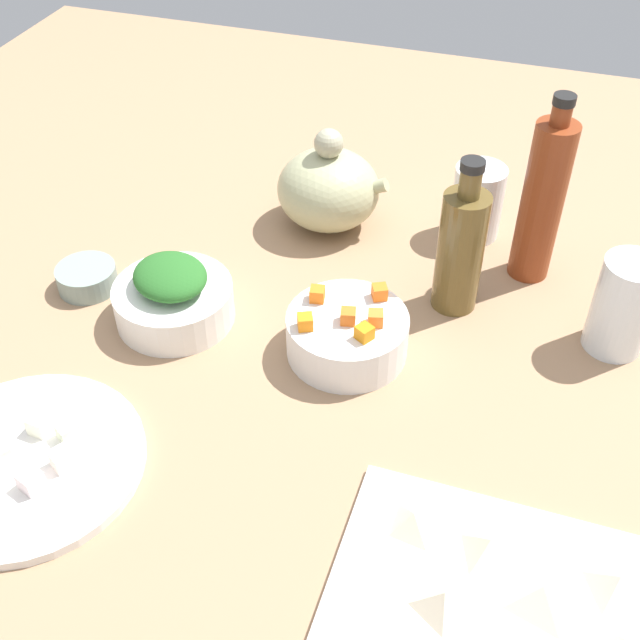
{
  "coord_description": "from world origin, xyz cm",
  "views": [
    {
      "loc": [
        22.28,
        -69.32,
        72.6
      ],
      "look_at": [
        0.0,
        0.0,
        8.0
      ],
      "focal_mm": 44.48,
      "sensor_mm": 36.0,
      "label": 1
    }
  ],
  "objects_px": {
    "bottle_0": "(542,200)",
    "bowl_greens": "(175,302)",
    "plate_tofu": "(27,462)",
    "drinking_glass_0": "(623,306)",
    "teapot": "(329,188)",
    "bowl_carrots": "(347,335)",
    "drinking_glass_1": "(477,202)",
    "cutting_board": "(511,604)",
    "bowl_small_side": "(87,278)",
    "bottle_1": "(461,248)"
  },
  "relations": [
    {
      "from": "bottle_0",
      "to": "bowl_greens",
      "type": "bearing_deg",
      "value": -150.71
    },
    {
      "from": "plate_tofu",
      "to": "drinking_glass_0",
      "type": "distance_m",
      "value": 0.72
    },
    {
      "from": "plate_tofu",
      "to": "bottle_0",
      "type": "xyz_separation_m",
      "value": [
        0.48,
        0.52,
        0.11
      ]
    },
    {
      "from": "bowl_greens",
      "to": "teapot",
      "type": "xyz_separation_m",
      "value": [
        0.13,
        0.27,
        0.04
      ]
    },
    {
      "from": "bowl_carrots",
      "to": "bottle_0",
      "type": "relative_size",
      "value": 0.57
    },
    {
      "from": "plate_tofu",
      "to": "drinking_glass_1",
      "type": "bearing_deg",
      "value": 56.43
    },
    {
      "from": "plate_tofu",
      "to": "bowl_greens",
      "type": "distance_m",
      "value": 0.28
    },
    {
      "from": "cutting_board",
      "to": "drinking_glass_1",
      "type": "xyz_separation_m",
      "value": [
        -0.14,
        0.59,
        0.05
      ]
    },
    {
      "from": "bottle_0",
      "to": "drinking_glass_0",
      "type": "bearing_deg",
      "value": -45.05
    },
    {
      "from": "plate_tofu",
      "to": "teapot",
      "type": "distance_m",
      "value": 0.58
    },
    {
      "from": "plate_tofu",
      "to": "teapot",
      "type": "bearing_deg",
      "value": 72.3
    },
    {
      "from": "bowl_carrots",
      "to": "drinking_glass_1",
      "type": "relative_size",
      "value": 1.37
    },
    {
      "from": "bowl_small_side",
      "to": "bowl_carrots",
      "type": "bearing_deg",
      "value": -2.13
    },
    {
      "from": "bowl_small_side",
      "to": "drinking_glass_1",
      "type": "bearing_deg",
      "value": 31.05
    },
    {
      "from": "bottle_1",
      "to": "drinking_glass_1",
      "type": "relative_size",
      "value": 1.98
    },
    {
      "from": "bowl_small_side",
      "to": "bottle_1",
      "type": "relative_size",
      "value": 0.37
    },
    {
      "from": "bowl_carrots",
      "to": "bottle_0",
      "type": "bearing_deg",
      "value": 49.98
    },
    {
      "from": "bottle_0",
      "to": "plate_tofu",
      "type": "bearing_deg",
      "value": -132.85
    },
    {
      "from": "bowl_greens",
      "to": "drinking_glass_1",
      "type": "bearing_deg",
      "value": 42.43
    },
    {
      "from": "bottle_0",
      "to": "drinking_glass_0",
      "type": "relative_size",
      "value": 2.07
    },
    {
      "from": "drinking_glass_0",
      "to": "drinking_glass_1",
      "type": "relative_size",
      "value": 1.17
    },
    {
      "from": "bowl_carrots",
      "to": "bottle_0",
      "type": "height_order",
      "value": "bottle_0"
    },
    {
      "from": "drinking_glass_1",
      "to": "bottle_0",
      "type": "bearing_deg",
      "value": -37.97
    },
    {
      "from": "plate_tofu",
      "to": "teapot",
      "type": "height_order",
      "value": "teapot"
    },
    {
      "from": "bowl_small_side",
      "to": "bottle_0",
      "type": "distance_m",
      "value": 0.63
    },
    {
      "from": "drinking_glass_1",
      "to": "drinking_glass_0",
      "type": "bearing_deg",
      "value": -42.21
    },
    {
      "from": "bowl_greens",
      "to": "bowl_small_side",
      "type": "relative_size",
      "value": 1.9
    },
    {
      "from": "cutting_board",
      "to": "bowl_greens",
      "type": "bearing_deg",
      "value": 149.65
    },
    {
      "from": "cutting_board",
      "to": "bowl_carrots",
      "type": "bearing_deg",
      "value": 130.52
    },
    {
      "from": "cutting_board",
      "to": "bowl_greens",
      "type": "xyz_separation_m",
      "value": [
        -0.48,
        0.28,
        0.02
      ]
    },
    {
      "from": "bottle_0",
      "to": "bottle_1",
      "type": "relative_size",
      "value": 1.23
    },
    {
      "from": "bottle_0",
      "to": "teapot",
      "type": "bearing_deg",
      "value": 174.52
    },
    {
      "from": "plate_tofu",
      "to": "bowl_carrots",
      "type": "relative_size",
      "value": 1.7
    },
    {
      "from": "bowl_greens",
      "to": "bottle_0",
      "type": "height_order",
      "value": "bottle_0"
    },
    {
      "from": "bowl_carrots",
      "to": "bowl_small_side",
      "type": "xyz_separation_m",
      "value": [
        -0.38,
        0.01,
        -0.01
      ]
    },
    {
      "from": "bowl_carrots",
      "to": "bottle_1",
      "type": "bearing_deg",
      "value": 50.83
    },
    {
      "from": "drinking_glass_0",
      "to": "drinking_glass_1",
      "type": "xyz_separation_m",
      "value": [
        -0.21,
        0.19,
        -0.01
      ]
    },
    {
      "from": "drinking_glass_1",
      "to": "bottle_1",
      "type": "bearing_deg",
      "value": -89.26
    },
    {
      "from": "cutting_board",
      "to": "drinking_glass_1",
      "type": "height_order",
      "value": "drinking_glass_1"
    },
    {
      "from": "plate_tofu",
      "to": "bowl_small_side",
      "type": "bearing_deg",
      "value": 107.89
    },
    {
      "from": "bottle_1",
      "to": "drinking_glass_0",
      "type": "distance_m",
      "value": 0.21
    },
    {
      "from": "bottle_1",
      "to": "bottle_0",
      "type": "bearing_deg",
      "value": 48.86
    },
    {
      "from": "drinking_glass_0",
      "to": "bowl_small_side",
      "type": "bearing_deg",
      "value": -171.67
    },
    {
      "from": "bowl_carrots",
      "to": "plate_tofu",
      "type": "bearing_deg",
      "value": -135.04
    },
    {
      "from": "drinking_glass_1",
      "to": "teapot",
      "type": "bearing_deg",
      "value": -169.26
    },
    {
      "from": "bowl_greens",
      "to": "bottle_0",
      "type": "distance_m",
      "value": 0.5
    },
    {
      "from": "bowl_carrots",
      "to": "bottle_0",
      "type": "distance_m",
      "value": 0.32
    },
    {
      "from": "plate_tofu",
      "to": "bowl_small_side",
      "type": "distance_m",
      "value": 0.31
    },
    {
      "from": "bowl_small_side",
      "to": "drinking_glass_0",
      "type": "distance_m",
      "value": 0.7
    },
    {
      "from": "bowl_greens",
      "to": "drinking_glass_0",
      "type": "distance_m",
      "value": 0.57
    }
  ]
}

